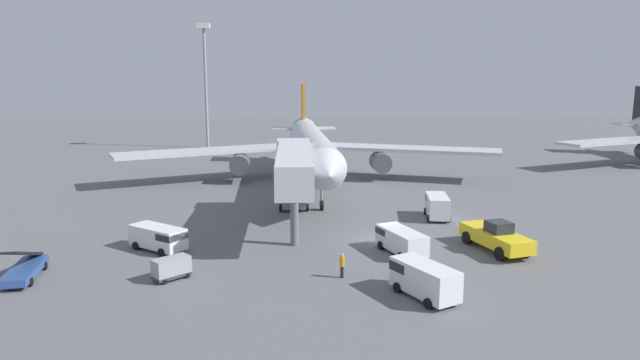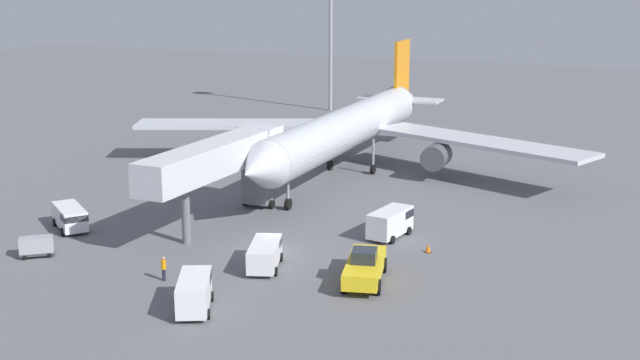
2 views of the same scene
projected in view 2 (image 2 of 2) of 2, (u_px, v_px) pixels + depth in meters
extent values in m
plane|color=slate|center=(276.00, 252.00, 68.30)|extent=(300.00, 300.00, 0.00)
cylinder|color=silver|center=(344.00, 129.00, 92.18)|extent=(4.93, 37.44, 4.40)
cone|color=silver|center=(257.00, 170.00, 73.41)|extent=(4.38, 4.49, 4.32)
cone|color=silver|center=(405.00, 99.00, 111.97)|extent=(4.28, 6.94, 4.18)
cube|color=orange|center=(402.00, 69.00, 109.46)|extent=(0.44, 5.42, 7.05)
cube|color=silver|center=(420.00, 100.00, 108.95)|extent=(5.34, 4.01, 0.24)
cube|color=silver|center=(380.00, 98.00, 110.91)|extent=(5.34, 4.01, 0.24)
cube|color=silver|center=(481.00, 142.00, 90.59)|extent=(25.48, 14.17, 0.44)
cube|color=silver|center=(245.00, 124.00, 100.96)|extent=(25.35, 14.76, 0.44)
cylinder|color=#4C4C51|center=(436.00, 156.00, 91.08)|extent=(2.68, 3.46, 2.63)
cylinder|color=#4C4C51|center=(272.00, 143.00, 98.26)|extent=(2.68, 3.46, 2.63)
cylinder|color=gray|center=(288.00, 187.00, 79.80)|extent=(0.28, 0.28, 3.32)
cylinder|color=black|center=(288.00, 204.00, 80.19)|extent=(0.37, 1.10, 1.10)
cylinder|color=gray|center=(373.00, 154.00, 93.95)|extent=(0.28, 0.28, 3.32)
cylinder|color=black|center=(373.00, 169.00, 94.35)|extent=(0.37, 1.10, 1.10)
cylinder|color=gray|center=(330.00, 151.00, 95.84)|extent=(0.28, 0.28, 3.32)
cylinder|color=black|center=(330.00, 165.00, 96.23)|extent=(0.37, 1.10, 1.10)
cube|color=silver|center=(207.00, 160.00, 72.08)|extent=(3.38, 17.53, 2.70)
cube|color=red|center=(192.00, 159.00, 72.70)|extent=(0.36, 14.67, 0.44)
cube|color=silver|center=(260.00, 141.00, 80.33)|extent=(3.51, 2.87, 2.84)
cube|color=#232833|center=(267.00, 136.00, 81.42)|extent=(3.30, 0.31, 0.90)
cube|color=slate|center=(258.00, 180.00, 80.65)|extent=(2.59, 1.86, 4.49)
cylinder|color=black|center=(245.00, 201.00, 81.76)|extent=(0.32, 0.81, 0.80)
cylinder|color=black|center=(272.00, 205.00, 80.61)|extent=(0.32, 0.81, 0.80)
cylinder|color=slate|center=(186.00, 214.00, 69.89)|extent=(0.70, 0.70, 4.89)
cube|color=yellow|center=(365.00, 267.00, 61.42)|extent=(4.11, 7.52, 1.11)
cube|color=#232833|center=(364.00, 256.00, 60.84)|extent=(2.10, 2.16, 0.90)
cylinder|color=black|center=(378.00, 287.00, 59.15)|extent=(0.65, 1.16, 1.10)
cylinder|color=black|center=(344.00, 285.00, 59.51)|extent=(0.65, 1.16, 1.10)
cylinder|color=black|center=(384.00, 265.00, 63.60)|extent=(0.65, 1.16, 1.10)
cylinder|color=black|center=(352.00, 263.00, 63.96)|extent=(0.65, 1.16, 1.10)
cube|color=white|center=(390.00, 222.00, 71.77)|extent=(2.71, 5.07, 2.05)
cube|color=#1E232D|center=(399.00, 212.00, 73.01)|extent=(2.24, 1.84, 0.66)
cylinder|color=black|center=(388.00, 227.00, 73.72)|extent=(0.46, 0.73, 0.68)
cylinder|color=black|center=(408.00, 231.00, 72.73)|extent=(0.46, 0.73, 0.68)
cylinder|color=black|center=(371.00, 236.00, 71.27)|extent=(0.46, 0.73, 0.68)
cylinder|color=black|center=(392.00, 240.00, 70.27)|extent=(0.46, 0.73, 0.68)
cube|color=white|center=(265.00, 254.00, 64.31)|extent=(3.56, 5.55, 1.65)
cube|color=#1E232D|center=(268.00, 242.00, 65.93)|extent=(2.46, 2.22, 0.53)
cylinder|color=black|center=(255.00, 257.00, 66.12)|extent=(0.56, 0.76, 0.68)
cylinder|color=black|center=(280.00, 257.00, 65.97)|extent=(0.56, 0.76, 0.68)
cylinder|color=black|center=(249.00, 271.00, 63.01)|extent=(0.56, 0.76, 0.68)
cylinder|color=black|center=(275.00, 271.00, 62.86)|extent=(0.56, 0.76, 0.68)
cube|color=white|center=(70.00, 216.00, 74.05)|extent=(5.26, 4.74, 1.70)
cube|color=#1E232D|center=(74.00, 217.00, 72.46)|extent=(2.54, 2.60, 0.55)
cylinder|color=black|center=(86.00, 228.00, 73.31)|extent=(0.75, 0.70, 0.68)
cylinder|color=black|center=(63.00, 232.00, 72.44)|extent=(0.75, 0.70, 0.68)
cylinder|color=black|center=(77.00, 219.00, 76.03)|extent=(0.75, 0.70, 0.68)
cylinder|color=black|center=(55.00, 222.00, 75.16)|extent=(0.75, 0.70, 0.68)
cube|color=white|center=(194.00, 292.00, 56.27)|extent=(3.95, 5.33, 1.96)
cube|color=#1E232D|center=(196.00, 277.00, 57.80)|extent=(2.49, 2.31, 0.63)
cylinder|color=black|center=(183.00, 297.00, 57.94)|extent=(0.62, 0.77, 0.68)
cylinder|color=black|center=(211.00, 296.00, 58.03)|extent=(0.62, 0.77, 0.68)
cylinder|color=black|center=(177.00, 315.00, 54.95)|extent=(0.62, 0.77, 0.68)
cylinder|color=black|center=(207.00, 314.00, 55.04)|extent=(0.62, 0.77, 0.68)
cube|color=#38383D|center=(37.00, 253.00, 67.10)|extent=(2.76, 2.57, 0.22)
cube|color=#999EA5|center=(36.00, 244.00, 66.93)|extent=(2.76, 2.57, 1.18)
cylinder|color=black|center=(49.00, 251.00, 67.89)|extent=(0.35, 0.32, 0.36)
cylinder|color=black|center=(49.00, 256.00, 66.84)|extent=(0.35, 0.32, 0.36)
cylinder|color=black|center=(25.00, 253.00, 67.40)|extent=(0.35, 0.32, 0.36)
cylinder|color=black|center=(25.00, 258.00, 66.36)|extent=(0.35, 0.32, 0.36)
cylinder|color=#1E2333|center=(164.00, 275.00, 61.87)|extent=(0.36, 0.36, 0.87)
cylinder|color=orange|center=(164.00, 265.00, 61.69)|extent=(0.49, 0.49, 0.69)
sphere|color=tan|center=(163.00, 258.00, 61.58)|extent=(0.24, 0.24, 0.24)
cube|color=black|center=(428.00, 252.00, 68.17)|extent=(0.48, 0.48, 0.03)
cone|color=orange|center=(428.00, 248.00, 68.08)|extent=(0.41, 0.41, 0.71)
cylinder|color=#93969B|center=(331.00, 36.00, 134.90)|extent=(0.56, 0.56, 23.60)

